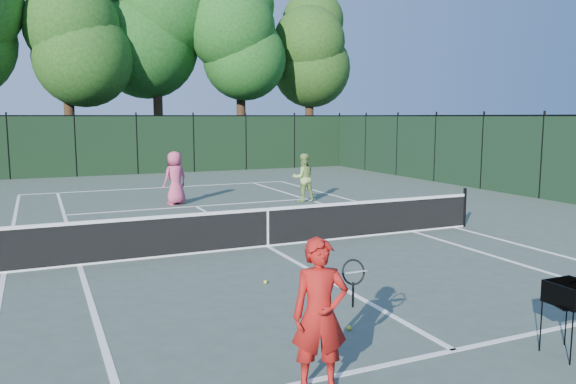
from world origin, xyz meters
name	(u,v)px	position (x,y,z in m)	size (l,w,h in m)	color
ground	(268,246)	(0.00, 0.00, 0.00)	(90.00, 90.00, 0.00)	#414F45
sideline_doubles_left	(4,273)	(-5.49, 0.00, 0.00)	(0.10, 23.77, 0.01)	white
sideline_doubles_right	(454,227)	(5.49, 0.00, 0.00)	(0.10, 23.77, 0.01)	white
sideline_singles_left	(80,265)	(-4.12, 0.00, 0.00)	(0.10, 23.77, 0.01)	white
sideline_singles_right	(413,232)	(4.12, 0.00, 0.00)	(0.10, 23.77, 0.01)	white
baseline_far	(162,187)	(0.00, 11.88, 0.00)	(10.97, 0.10, 0.01)	white
service_line_near	(454,350)	(0.00, -6.40, 0.00)	(8.23, 0.10, 0.01)	white
service_line_far	(196,206)	(0.00, 6.40, 0.00)	(8.23, 0.10, 0.01)	white
center_service_line	(268,246)	(0.00, 0.00, 0.00)	(0.10, 12.80, 0.01)	white
tennis_net	(268,226)	(0.00, 0.00, 0.48)	(11.69, 0.09, 1.06)	black
fence_far	(137,145)	(0.00, 18.00, 1.50)	(24.00, 0.05, 3.00)	black
tree_2	(65,29)	(-3.00, 21.80, 7.73)	(6.00, 6.00, 12.40)	black
tree_3	(155,13)	(2.00, 22.30, 9.01)	(7.00, 7.00, 14.45)	black
tree_4	(240,32)	(7.00, 21.60, 8.14)	(6.20, 6.20, 12.97)	black
tree_5	(310,44)	(12.00, 22.10, 7.71)	(5.80, 5.80, 12.23)	black
coach	(320,315)	(-2.06, -6.59, 0.85)	(1.04, 0.58, 1.70)	#A51712
player_pink	(175,178)	(-0.51, 7.11, 0.91)	(1.05, 0.88, 1.82)	#C5456B
player_green	(303,178)	(3.75, 5.90, 0.85)	(0.87, 0.70, 1.70)	#8EB55A
ball_hopper	(571,294)	(1.22, -7.08, 0.79)	(0.62, 0.62, 0.95)	black
loose_ball_near_cart	(349,328)	(-0.89, -5.24, 0.03)	(0.07, 0.07, 0.07)	yellow
loose_ball_midcourt	(265,282)	(-1.14, -2.70, 0.03)	(0.07, 0.07, 0.07)	#BACD29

